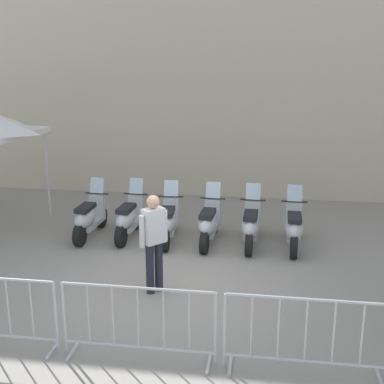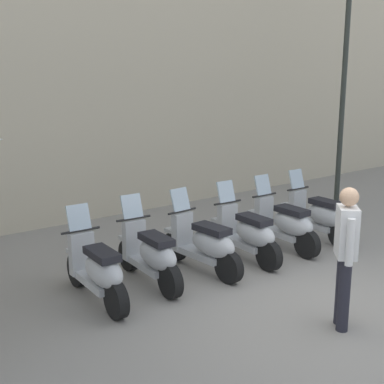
{
  "view_description": "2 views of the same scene",
  "coord_description": "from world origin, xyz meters",
  "views": [
    {
      "loc": [
        2.66,
        -7.7,
        3.97
      ],
      "look_at": [
        -0.1,
        1.69,
        1.26
      ],
      "focal_mm": 46.83,
      "sensor_mm": 36.0,
      "label": 1
    },
    {
      "loc": [
        -4.56,
        -4.4,
        2.98
      ],
      "look_at": [
        -0.93,
        2.04,
        1.3
      ],
      "focal_mm": 48.15,
      "sensor_mm": 36.0,
      "label": 2
    }
  ],
  "objects": [
    {
      "name": "motorcycle_3",
      "position": [
        0.15,
        2.14,
        0.45
      ],
      "size": [
        0.56,
        1.73,
        1.24
      ],
      "color": "black",
      "rests_on": "ground"
    },
    {
      "name": "motorcycle_4",
      "position": [
        1.03,
        2.27,
        0.45
      ],
      "size": [
        0.58,
        1.72,
        1.24
      ],
      "color": "black",
      "rests_on": "ground"
    },
    {
      "name": "barrier_segment_2",
      "position": [
        0.32,
        -2.24,
        0.52
      ],
      "size": [
        2.06,
        0.7,
        1.07
      ],
      "color": "#B2B5B7",
      "rests_on": "ground"
    },
    {
      "name": "motorcycle_5",
      "position": [
        1.92,
        2.39,
        0.45
      ],
      "size": [
        0.58,
        1.72,
        1.24
      ],
      "color": "black",
      "rests_on": "ground"
    },
    {
      "name": "motorcycle_2",
      "position": [
        -0.73,
        2.02,
        0.45
      ],
      "size": [
        0.69,
        1.71,
        1.24
      ],
      "color": "black",
      "rests_on": "ground"
    },
    {
      "name": "barrier_segment_3",
      "position": [
        2.46,
        -1.94,
        0.52
      ],
      "size": [
        2.06,
        0.7,
        1.07
      ],
      "color": "#B2B5B7",
      "rests_on": "ground"
    },
    {
      "name": "officer_near_row_end",
      "position": [
        -0.18,
        -0.3,
        0.98
      ],
      "size": [
        0.39,
        0.46,
        1.73
      ],
      "color": "#23232D",
      "rests_on": "ground"
    },
    {
      "name": "motorcycle_0",
      "position": [
        -2.51,
        1.78,
        0.45
      ],
      "size": [
        0.56,
        1.73,
        1.24
      ],
      "color": "black",
      "rests_on": "ground"
    },
    {
      "name": "ground_plane",
      "position": [
        0.0,
        0.0,
        0.0
      ],
      "size": [
        120.0,
        120.0,
        0.0
      ],
      "primitive_type": "plane",
      "color": "gray"
    },
    {
      "name": "motorcycle_1",
      "position": [
        -1.64,
        1.99,
        0.45
      ],
      "size": [
        0.56,
        1.73,
        1.24
      ],
      "color": "black",
      "rests_on": "ground"
    }
  ]
}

